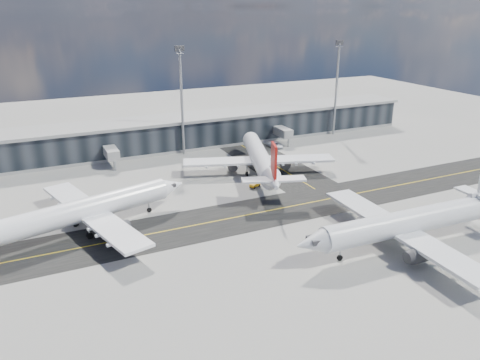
% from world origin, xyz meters
% --- Properties ---
extents(ground, '(300.00, 300.00, 0.00)m').
position_xyz_m(ground, '(0.00, 0.00, 0.00)').
color(ground, gray).
rests_on(ground, ground).
extents(taxiway_lanes, '(180.00, 63.00, 0.03)m').
position_xyz_m(taxiway_lanes, '(3.91, 10.74, 0.01)').
color(taxiway_lanes, black).
rests_on(taxiway_lanes, ground).
extents(terminal_concourse, '(152.00, 19.80, 8.80)m').
position_xyz_m(terminal_concourse, '(0.04, 54.93, 4.09)').
color(terminal_concourse, black).
rests_on(terminal_concourse, ground).
extents(floodlight_masts, '(102.50, 0.70, 28.90)m').
position_xyz_m(floodlight_masts, '(0.00, 48.00, 15.61)').
color(floodlight_masts, gray).
rests_on(floodlight_masts, ground).
extents(airliner_af, '(41.75, 35.93, 12.53)m').
position_xyz_m(airliner_af, '(-31.65, 9.94, 4.14)').
color(airliner_af, white).
rests_on(airliner_af, ground).
extents(airliner_redtail, '(36.42, 42.20, 12.81)m').
position_xyz_m(airliner_redtail, '(11.00, 23.46, 4.23)').
color(airliner_redtail, white).
rests_on(airliner_redtail, ground).
extents(airliner_near, '(42.89, 36.51, 12.73)m').
position_xyz_m(airliner_near, '(17.58, -18.40, 4.20)').
color(airliner_near, silver).
rests_on(airliner_near, ground).
extents(baggage_tug, '(2.87, 2.18, 1.62)m').
position_xyz_m(baggage_tug, '(6.49, 16.75, 0.81)').
color(baggage_tug, '#FFA90D').
rests_on(baggage_tug, ground).
extents(service_van, '(3.74, 5.78, 1.48)m').
position_xyz_m(service_van, '(25.94, 42.56, 0.74)').
color(service_van, white).
rests_on(service_van, ground).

